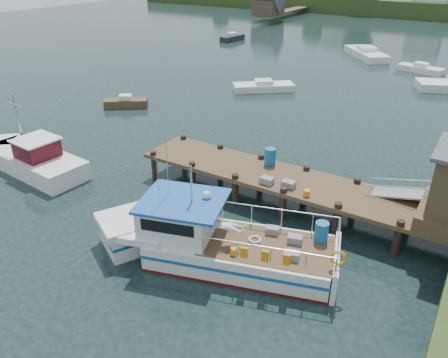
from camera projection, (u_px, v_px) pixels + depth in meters
The scene contains 9 objects.
ground_plane at pixel (257, 195), 21.92m from camera, with size 160.00×160.00×0.00m, color black.
dock at pixel (399, 189), 17.82m from camera, with size 16.60×3.00×4.78m.
lobster_boat at pixel (210, 241), 16.96m from camera, with size 9.86×5.24×4.79m.
work_boat at pixel (31, 158), 24.28m from camera, with size 8.10×2.98×4.24m.
moored_rowboat at pixel (126, 102), 34.28m from camera, with size 3.35×2.89×0.97m.
moored_a at pixel (264, 87), 38.33m from camera, with size 5.20×4.68×0.97m.
moored_b at pixel (420, 69), 44.18m from camera, with size 4.64×2.44×0.98m.
moored_d at pixel (366, 53), 50.45m from camera, with size 6.58×7.21×1.24m.
moored_e at pixel (232, 38), 60.09m from camera, with size 1.82×4.08×1.09m.
Camera 1 is at (8.76, -17.02, 10.84)m, focal length 35.00 mm.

